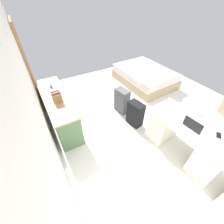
# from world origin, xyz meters

# --- Properties ---
(ground_plane) EXTENTS (5.56, 5.56, 0.00)m
(ground_plane) POSITION_xyz_m (0.00, 0.00, 0.00)
(ground_plane) COLOR silver
(wall_back) EXTENTS (4.56, 0.10, 2.62)m
(wall_back) POSITION_xyz_m (0.00, 2.11, 1.31)
(wall_back) COLOR silver
(wall_back) RESTS_ON ground_plane
(door_wooden) EXTENTS (0.88, 0.05, 2.04)m
(door_wooden) POSITION_xyz_m (1.73, 2.03, 1.02)
(door_wooden) COLOR #936038
(door_wooden) RESTS_ON ground_plane
(desk) EXTENTS (1.49, 0.78, 0.73)m
(desk) POSITION_xyz_m (-1.32, -0.07, 0.38)
(desk) COLOR silver
(desk) RESTS_ON ground_plane
(office_chair) EXTENTS (0.58, 0.58, 0.94)m
(office_chair) POSITION_xyz_m (-1.37, -0.98, 0.42)
(office_chair) COLOR black
(office_chair) RESTS_ON ground_plane
(credenza) EXTENTS (1.80, 0.48, 0.76)m
(credenza) POSITION_xyz_m (0.66, 1.73, 0.38)
(credenza) COLOR #4C6B47
(credenza) RESTS_ON ground_plane
(bed) EXTENTS (1.94, 1.46, 0.58)m
(bed) POSITION_xyz_m (1.17, -1.20, 0.24)
(bed) COLOR tan
(bed) RESTS_ON ground_plane
(suitcase_black) EXTENTS (0.39, 0.28, 0.60)m
(suitcase_black) POSITION_xyz_m (-0.25, 0.26, 0.30)
(suitcase_black) COLOR black
(suitcase_black) RESTS_ON ground_plane
(suitcase_spare_grey) EXTENTS (0.39, 0.28, 0.64)m
(suitcase_spare_grey) POSITION_xyz_m (0.31, 0.27, 0.32)
(suitcase_spare_grey) COLOR #4C4C51
(suitcase_spare_grey) RESTS_ON ground_plane
(laptop) EXTENTS (0.33, 0.25, 0.21)m
(laptop) POSITION_xyz_m (-1.37, -0.02, 0.78)
(laptop) COLOR #B7B7BC
(laptop) RESTS_ON desk
(computer_mouse) EXTENTS (0.07, 0.10, 0.03)m
(computer_mouse) POSITION_xyz_m (-1.11, -0.04, 0.75)
(computer_mouse) COLOR white
(computer_mouse) RESTS_ON desk
(cell_phone_near_laptop) EXTENTS (0.13, 0.15, 0.01)m
(cell_phone_near_laptop) POSITION_xyz_m (-1.68, -0.24, 0.74)
(cell_phone_near_laptop) COLOR black
(cell_phone_near_laptop) RESTS_ON desk
(book_row) EXTENTS (0.15, 0.17, 0.23)m
(book_row) POSITION_xyz_m (0.43, 1.73, 0.87)
(book_row) COLOR brown
(book_row) RESTS_ON credenza
(figurine_small) EXTENTS (0.08, 0.08, 0.11)m
(figurine_small) POSITION_xyz_m (1.03, 1.73, 0.82)
(figurine_small) COLOR #4C7FBF
(figurine_small) RESTS_ON credenza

